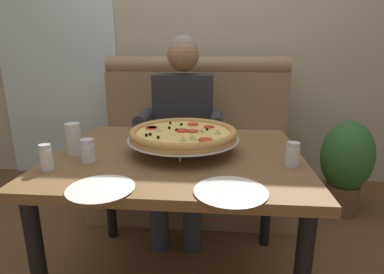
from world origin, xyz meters
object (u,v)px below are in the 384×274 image
(dining_table, at_px, (178,171))
(diner_main, at_px, (182,123))
(pizza, at_px, (183,134))
(shaker_parmesan, at_px, (88,152))
(shaker_pepper_flakes, at_px, (292,156))
(potted_plant, at_px, (346,163))
(booth_bench, at_px, (194,154))
(shaker_oregano, at_px, (46,159))
(plate_near_left, at_px, (101,187))
(drinking_glass, at_px, (74,141))
(patio_chair, at_px, (108,106))
(plate_near_right, at_px, (231,190))

(dining_table, relative_size, diner_main, 0.88)
(dining_table, bearing_deg, pizza, 46.43)
(dining_table, distance_m, shaker_parmesan, 0.41)
(shaker_pepper_flakes, height_order, potted_plant, shaker_pepper_flakes)
(booth_bench, relative_size, shaker_oregano, 13.93)
(pizza, xyz_separation_m, potted_plant, (1.09, 0.83, -0.42))
(diner_main, xyz_separation_m, shaker_pepper_flakes, (0.54, -0.79, 0.05))
(pizza, xyz_separation_m, shaker_parmesan, (-0.38, -0.17, -0.04))
(booth_bench, height_order, shaker_pepper_flakes, booth_bench)
(shaker_pepper_flakes, xyz_separation_m, shaker_oregano, (-0.97, -0.13, 0.00))
(plate_near_left, bearing_deg, drinking_glass, 125.98)
(drinking_glass, bearing_deg, plate_near_left, -54.02)
(diner_main, relative_size, patio_chair, 1.48)
(dining_table, xyz_separation_m, diner_main, (-0.06, 0.66, 0.08))
(shaker_pepper_flakes, xyz_separation_m, patio_chair, (-1.65, 2.40, -0.24))
(booth_bench, distance_m, potted_plant, 1.12)
(potted_plant, bearing_deg, shaker_pepper_flakes, -122.90)
(pizza, relative_size, plate_near_right, 2.06)
(shaker_pepper_flakes, bearing_deg, dining_table, 165.89)
(plate_near_right, bearing_deg, potted_plant, 54.42)
(plate_near_left, bearing_deg, shaker_parmesan, 120.47)
(booth_bench, height_order, potted_plant, booth_bench)
(pizza, distance_m, plate_near_left, 0.49)
(pizza, bearing_deg, patio_chair, 117.82)
(dining_table, bearing_deg, shaker_pepper_flakes, -14.11)
(plate_near_left, xyz_separation_m, plate_near_right, (0.44, 0.02, 0.00))
(plate_near_left, bearing_deg, shaker_oregano, 150.67)
(diner_main, xyz_separation_m, shaker_parmesan, (-0.30, -0.81, 0.05))
(dining_table, distance_m, plate_near_left, 0.47)
(potted_plant, bearing_deg, plate_near_right, -125.58)
(potted_plant, bearing_deg, booth_bench, 176.04)
(plate_near_right, bearing_deg, shaker_oregano, 169.04)
(diner_main, bearing_deg, potted_plant, 9.15)
(dining_table, distance_m, pizza, 0.18)
(pizza, relative_size, drinking_glass, 3.57)
(shaker_pepper_flakes, distance_m, drinking_glass, 0.95)
(plate_near_left, distance_m, patio_chair, 2.86)
(dining_table, distance_m, drinking_glass, 0.49)
(drinking_glass, bearing_deg, shaker_pepper_flakes, -3.84)
(shaker_pepper_flakes, height_order, shaker_parmesan, same)
(shaker_parmesan, bearing_deg, potted_plant, 34.19)
(plate_near_right, distance_m, drinking_glass, 0.77)
(diner_main, distance_m, potted_plant, 1.23)
(dining_table, height_order, potted_plant, dining_table)
(patio_chair, bearing_deg, potted_plant, -32.04)
(pizza, bearing_deg, shaker_oregano, -151.55)
(shaker_parmesan, distance_m, potted_plant, 1.82)
(plate_near_left, relative_size, plate_near_right, 0.93)
(pizza, distance_m, shaker_pepper_flakes, 0.49)
(pizza, distance_m, shaker_parmesan, 0.42)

